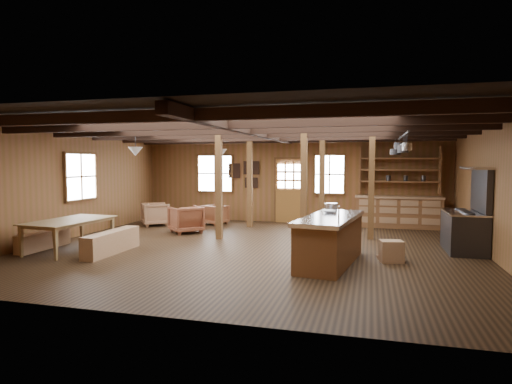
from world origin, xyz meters
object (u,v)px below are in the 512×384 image
Objects in this scene: kitchen_island at (330,240)px; armchair_b at (215,215)px; armchair_a at (186,219)px; commercial_range at (467,224)px; dining_table at (71,235)px; armchair_c at (156,214)px.

kitchen_island is 3.75× the size of armchair_b.
commercial_range is at bearing 129.50° from armchair_a.
dining_table is 3.27m from armchair_a.
kitchen_island is at bearing -145.77° from commercial_range.
kitchen_island reaches higher than armchair_a.
armchair_a is at bearing 174.04° from commercial_range.
dining_table is (-5.73, -0.26, -0.13)m from kitchen_island.
armchair_c is at bearing 155.71° from kitchen_island.
kitchen_island is at bearing -83.55° from dining_table.
dining_table is (-8.55, -2.18, -0.27)m from commercial_range.
armchair_b is at bearing -141.49° from armchair_a.
armchair_a is 1.20× the size of armchair_b.
commercial_range is 7.12m from armchair_a.
dining_table is at bearing -168.91° from kitchen_island.
armchair_a reaches higher than armchair_c.
armchair_c reaches higher than armchair_b.
armchair_c is (-0.05, 3.98, 0.01)m from dining_table.
kitchen_island is 1.31× the size of dining_table.
dining_table is at bearing -165.70° from commercial_range.
armchair_b is at bearing 141.08° from kitchen_island.
kitchen_island reaches higher than dining_table.
commercial_range reaches higher than kitchen_island.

